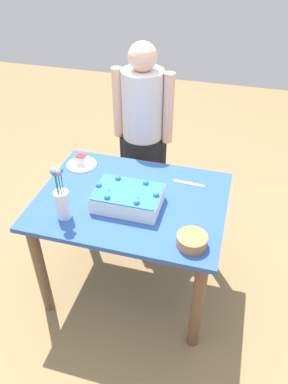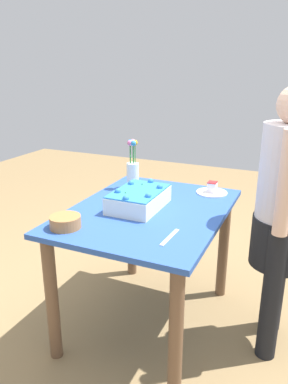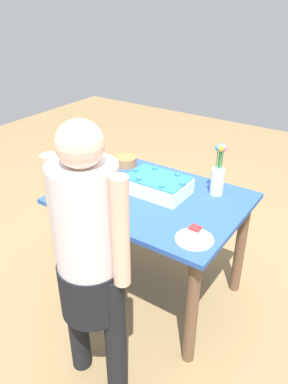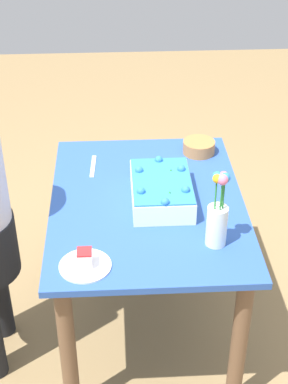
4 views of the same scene
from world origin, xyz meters
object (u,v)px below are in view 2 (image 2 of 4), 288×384
cake_knife (170,237)px  flower_vase (133,169)px  person_standing (284,208)px  sheet_cake (139,198)px  fruit_bowl (65,222)px  serving_plate_with_slice (212,190)px

cake_knife → flower_vase: 0.81m
flower_vase → person_standing: person_standing is taller
person_standing → sheet_cake: bearing=9.1°
cake_knife → person_standing: (0.44, -0.48, 0.07)m
flower_vase → fruit_bowl: (-0.74, 0.03, -0.10)m
sheet_cake → fruit_bowl: size_ratio=2.40×
sheet_cake → cake_knife: 0.44m
serving_plate_with_slice → flower_vase: 0.54m
serving_plate_with_slice → fruit_bowl: size_ratio=1.25×
sheet_cake → fruit_bowl: sheet_cake is taller
sheet_cake → fruit_bowl: 0.48m
cake_knife → fruit_bowl: bearing=104.3°
fruit_bowl → flower_vase: bearing=-2.4°
sheet_cake → serving_plate_with_slice: 0.54m
person_standing → cake_knife: bearing=42.2°
fruit_bowl → person_standing: size_ratio=0.11×
serving_plate_with_slice → fruit_bowl: 1.01m
sheet_cake → person_standing: person_standing is taller
fruit_bowl → sheet_cake: bearing=-27.9°
cake_knife → flower_vase: (0.63, 0.50, 0.13)m
cake_knife → person_standing: bearing=-45.1°
cake_knife → fruit_bowl: size_ratio=1.24×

